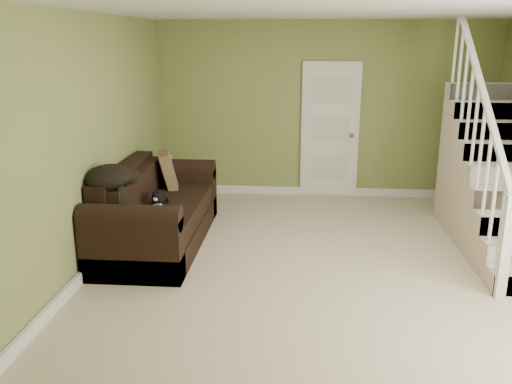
% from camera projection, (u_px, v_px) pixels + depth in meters
% --- Properties ---
extents(floor, '(5.00, 5.50, 0.01)m').
position_uv_depth(floor, '(329.00, 265.00, 5.79)').
color(floor, tan).
rests_on(floor, ground).
extents(ceiling, '(5.00, 5.50, 0.01)m').
position_uv_depth(ceiling, '(339.00, 9.00, 5.08)').
color(ceiling, white).
rests_on(ceiling, wall_back).
extents(wall_back, '(5.00, 0.04, 2.60)m').
position_uv_depth(wall_back, '(324.00, 111.00, 8.07)').
color(wall_back, olive).
rests_on(wall_back, floor).
extents(wall_front, '(5.00, 0.04, 2.60)m').
position_uv_depth(wall_front, '(363.00, 246.00, 2.80)').
color(wall_front, olive).
rests_on(wall_front, floor).
extents(wall_left, '(0.04, 5.50, 2.60)m').
position_uv_depth(wall_left, '(92.00, 142.00, 5.64)').
color(wall_left, olive).
rests_on(wall_left, floor).
extents(baseboard_back, '(5.00, 0.04, 0.12)m').
position_uv_depth(baseboard_back, '(321.00, 191.00, 8.38)').
color(baseboard_back, white).
rests_on(baseboard_back, floor).
extents(baseboard_left, '(0.04, 5.50, 0.12)m').
position_uv_depth(baseboard_left, '(104.00, 252.00, 5.97)').
color(baseboard_left, white).
rests_on(baseboard_left, floor).
extents(door, '(0.86, 0.12, 2.02)m').
position_uv_depth(door, '(330.00, 131.00, 8.10)').
color(door, white).
rests_on(door, floor).
extents(staircase, '(1.00, 2.51, 2.82)m').
position_uv_depth(staircase, '(498.00, 188.00, 6.38)').
color(staircase, tan).
rests_on(staircase, floor).
extents(sofa, '(1.01, 2.33, 0.92)m').
position_uv_depth(sofa, '(155.00, 215.00, 6.33)').
color(sofa, black).
rests_on(sofa, floor).
extents(side_table, '(0.57, 0.57, 0.77)m').
position_uv_depth(side_table, '(167.00, 188.00, 7.72)').
color(side_table, black).
rests_on(side_table, floor).
extents(cat, '(0.21, 0.42, 0.21)m').
position_uv_depth(cat, '(159.00, 198.00, 6.20)').
color(cat, black).
rests_on(cat, sofa).
extents(banana, '(0.06, 0.17, 0.05)m').
position_uv_depth(banana, '(150.00, 212.00, 5.87)').
color(banana, yellow).
rests_on(banana, sofa).
extents(throw_pillow, '(0.34, 0.53, 0.50)m').
position_uv_depth(throw_pillow, '(169.00, 171.00, 6.94)').
color(throw_pillow, '#47301C').
rests_on(throw_pillow, sofa).
extents(throw_blanket, '(0.59, 0.70, 0.25)m').
position_uv_depth(throw_blanket, '(108.00, 177.00, 5.61)').
color(throw_blanket, black).
rests_on(throw_blanket, sofa).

